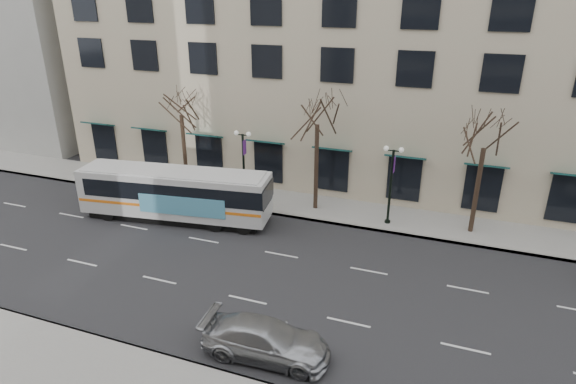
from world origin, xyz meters
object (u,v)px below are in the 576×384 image
at_px(lamp_post_right, 391,182).
at_px(silver_car, 266,340).
at_px(tree_far_left, 180,102).
at_px(tree_far_mid, 318,110).
at_px(city_bus, 176,193).
at_px(tree_far_right, 486,132).
at_px(lamp_post_left, 244,163).

xyz_separation_m(lamp_post_right, silver_car, (-2.69, -13.71, -2.18)).
bearing_deg(tree_far_left, tree_far_mid, 0.00).
relative_size(lamp_post_right, city_bus, 0.41).
bearing_deg(tree_far_left, tree_far_right, 0.00).
relative_size(tree_far_right, silver_car, 1.52).
bearing_deg(city_bus, tree_far_right, 5.88).
height_order(tree_far_left, silver_car, tree_far_left).
bearing_deg(tree_far_left, city_bus, -65.95).
relative_size(tree_far_mid, silver_car, 1.62).
relative_size(tree_far_right, lamp_post_left, 1.55).
bearing_deg(tree_far_left, lamp_post_left, -6.83).
height_order(tree_far_left, tree_far_right, tree_far_left).
bearing_deg(tree_far_right, tree_far_mid, 180.00).
height_order(tree_far_mid, lamp_post_left, tree_far_mid).
relative_size(tree_far_mid, lamp_post_left, 1.64).
bearing_deg(lamp_post_right, tree_far_mid, 173.17).
relative_size(tree_far_mid, tree_far_right, 1.06).
distance_m(tree_far_mid, tree_far_right, 10.01).
bearing_deg(silver_car, tree_far_mid, 6.03).
bearing_deg(silver_car, lamp_post_left, 24.89).
height_order(tree_far_left, tree_far_mid, tree_far_mid).
distance_m(lamp_post_left, lamp_post_right, 10.00).
height_order(tree_far_right, silver_car, tree_far_right).
xyz_separation_m(lamp_post_left, city_bus, (-3.02, -3.85, -1.11)).
xyz_separation_m(tree_far_right, lamp_post_right, (-4.99, -0.60, -3.48)).
bearing_deg(lamp_post_left, tree_far_mid, 6.85).
bearing_deg(tree_far_mid, tree_far_right, -0.00).
relative_size(tree_far_right, lamp_post_right, 1.55).
xyz_separation_m(tree_far_left, silver_car, (12.32, -14.31, -5.93)).
distance_m(tree_far_mid, city_bus, 10.48).
distance_m(tree_far_right, silver_car, 17.20).
height_order(lamp_post_left, city_bus, lamp_post_left).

